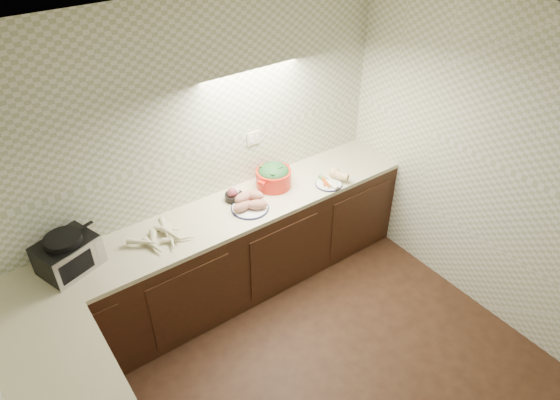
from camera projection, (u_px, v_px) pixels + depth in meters
room at (348, 247)px, 2.68m from camera, size 3.60×3.60×2.60m
counter at (197, 359)px, 3.50m from camera, size 3.60×3.60×0.90m
toaster_oven at (68, 254)px, 3.53m from camera, size 0.47×0.42×0.28m
parsnip_pile at (158, 238)px, 3.82m from camera, size 0.43×0.37×0.08m
sweet_potato_plate at (249, 203)px, 4.15m from camera, size 0.33×0.32×0.14m
onion_bowl at (234, 195)px, 4.26m from camera, size 0.16×0.16×0.12m
dutch_oven at (274, 176)px, 4.40m from camera, size 0.40×0.40×0.22m
veg_plate at (331, 178)px, 4.49m from camera, size 0.31×0.30×0.11m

